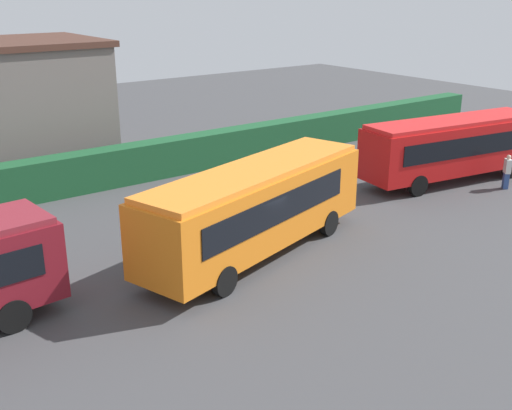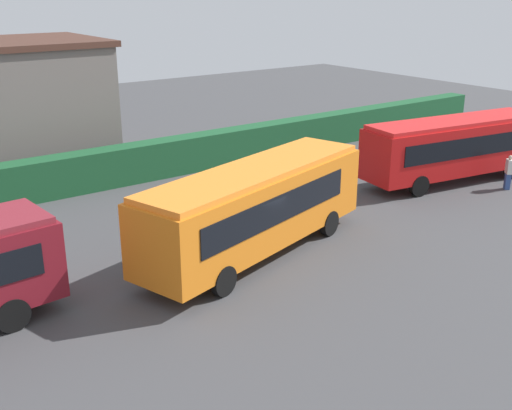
{
  "view_description": "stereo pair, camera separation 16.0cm",
  "coord_description": "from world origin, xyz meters",
  "views": [
    {
      "loc": [
        -11.67,
        -16.41,
        9.29
      ],
      "look_at": [
        1.4,
        1.05,
        1.58
      ],
      "focal_mm": 44.06,
      "sensor_mm": 36.0,
      "label": 1
    },
    {
      "loc": [
        -11.54,
        -16.51,
        9.29
      ],
      "look_at": [
        1.4,
        1.05,
        1.58
      ],
      "focal_mm": 44.06,
      "sensor_mm": 36.0,
      "label": 2
    }
  ],
  "objects": [
    {
      "name": "hedge_row",
      "position": [
        0.0,
        11.14,
        0.92
      ],
      "size": [
        53.66,
        1.21,
        1.84
      ],
      "primitive_type": "cube",
      "color": "#1B512D",
      "rests_on": "ground_plane"
    },
    {
      "name": "ground_plane",
      "position": [
        0.0,
        0.0,
        0.0
      ],
      "size": [
        83.32,
        83.32,
        0.0
      ],
      "primitive_type": "plane",
      "color": "#424244"
    },
    {
      "name": "bus_red",
      "position": [
        13.99,
        1.78,
        1.8
      ],
      "size": [
        10.09,
        3.86,
        3.11
      ],
      "rotation": [
        0.0,
        0.0,
        -0.16
      ],
      "color": "red",
      "rests_on": "ground_plane"
    },
    {
      "name": "bus_orange",
      "position": [
        0.89,
        0.38,
        1.87
      ],
      "size": [
        10.52,
        5.26,
        3.25
      ],
      "rotation": [
        0.0,
        0.0,
        0.28
      ],
      "color": "orange",
      "rests_on": "ground_plane"
    },
    {
      "name": "person_right",
      "position": [
        15.08,
        -0.62,
        0.87
      ],
      "size": [
        0.48,
        0.5,
        1.67
      ],
      "rotation": [
        0.0,
        0.0,
        5.58
      ],
      "color": "#334C8C",
      "rests_on": "ground_plane"
    },
    {
      "name": "person_center",
      "position": [
        -0.06,
        2.67,
        0.87
      ],
      "size": [
        0.52,
        0.47,
        1.66
      ],
      "rotation": [
        0.0,
        0.0,
        5.32
      ],
      "color": "#334C8C",
      "rests_on": "ground_plane"
    }
  ]
}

